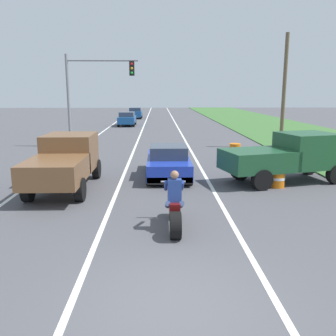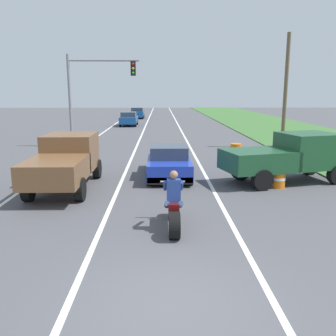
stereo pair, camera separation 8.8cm
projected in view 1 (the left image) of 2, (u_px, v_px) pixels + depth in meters
ground_plane at (174, 305)px, 6.25m from camera, size 160.00×160.00×0.00m
lane_stripe_left_solid at (86, 144)px, 25.67m from camera, size 0.14×120.00×0.01m
lane_stripe_right_solid at (187, 143)px, 25.86m from camera, size 0.14×120.00×0.01m
lane_stripe_centre_dashed at (137, 144)px, 25.77m from camera, size 0.14×120.00×0.01m
grass_verge_right at (326, 143)px, 26.13m from camera, size 10.00×120.00×0.06m
motorcycle_with_rider at (174, 208)px, 9.58m from camera, size 0.70×2.21×1.62m
sports_car_blue at (168, 162)px, 15.73m from camera, size 1.84×4.30×1.37m
pickup_truck_left_lane_brown at (65, 160)px, 13.57m from camera, size 2.02×4.80×1.98m
pickup_truck_right_shoulder_dark_green at (287, 155)px, 14.64m from camera, size 5.14×3.14×1.98m
traffic_light_mast_near at (90, 86)px, 23.52m from camera, size 4.68×0.34×6.00m
utility_pole_roadside at (284, 92)px, 23.15m from camera, size 0.24×0.24×7.24m
construction_barrel_nearest at (278, 174)px, 13.94m from camera, size 0.58×0.58×1.00m
construction_barrel_mid at (235, 153)px, 18.79m from camera, size 0.58×0.58×1.00m
distant_car_far_ahead at (127, 119)px, 39.30m from camera, size 1.80×4.00×1.50m
distant_car_further_ahead at (135, 113)px, 50.26m from camera, size 1.80×4.00×1.50m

